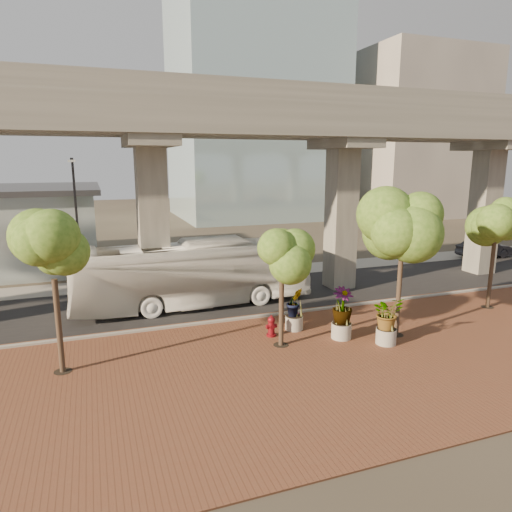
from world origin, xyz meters
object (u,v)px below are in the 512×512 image
object	(u,v)px
transit_bus	(193,274)
parked_car	(484,249)
planter_front	(387,315)
fire_hydrant	(271,326)

from	to	relation	value
transit_bus	parked_car	xyz separation A→B (m)	(26.55, 4.65, -1.11)
planter_front	parked_car	bearing A→B (deg)	34.29
transit_bus	parked_car	size ratio (longest dim) A/B	2.85
parked_car	planter_front	xyz separation A→B (m)	(-19.53, -13.32, 0.64)
parked_car	fire_hydrant	world-z (taller)	parked_car
transit_bus	planter_front	world-z (taller)	transit_bus
transit_bus	planter_front	size ratio (longest dim) A/B	6.03
parked_car	planter_front	distance (m)	23.65
parked_car	transit_bus	bearing A→B (deg)	103.09
parked_car	fire_hydrant	size ratio (longest dim) A/B	4.63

